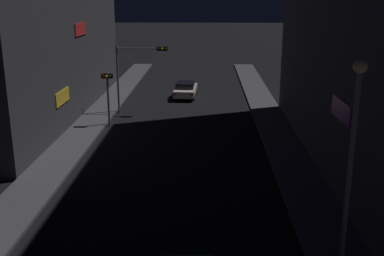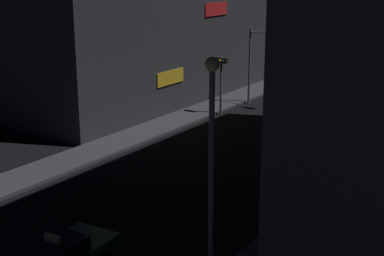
{
  "view_description": "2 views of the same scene",
  "coord_description": "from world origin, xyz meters",
  "px_view_note": "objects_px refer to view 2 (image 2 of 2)",
  "views": [
    {
      "loc": [
        1.77,
        -1.19,
        9.19
      ],
      "look_at": [
        1.05,
        21.75,
        2.51
      ],
      "focal_mm": 43.65,
      "sensor_mm": 36.0,
      "label": 1
    },
    {
      "loc": [
        14.18,
        -1.1,
        9.88
      ],
      "look_at": [
        -0.19,
        20.02,
        2.45
      ],
      "focal_mm": 54.27,
      "sensor_mm": 36.0,
      "label": 2
    }
  ],
  "objects_px": {
    "traffic_light_overhead": "(269,52)",
    "street_lamp_near_block": "(211,158)",
    "traffic_light_left_kerb": "(221,74)",
    "far_car": "(346,87)"
  },
  "relations": [
    {
      "from": "traffic_light_overhead",
      "to": "traffic_light_left_kerb",
      "type": "bearing_deg",
      "value": -111.17
    },
    {
      "from": "far_car",
      "to": "traffic_light_overhead",
      "type": "distance_m",
      "value": 7.57
    },
    {
      "from": "traffic_light_left_kerb",
      "to": "street_lamp_near_block",
      "type": "xyz_separation_m",
      "value": [
        11.17,
        -18.81,
        1.81
      ]
    },
    {
      "from": "street_lamp_near_block",
      "to": "traffic_light_overhead",
      "type": "bearing_deg",
      "value": 113.16
    },
    {
      "from": "traffic_light_overhead",
      "to": "street_lamp_near_block",
      "type": "bearing_deg",
      "value": -66.84
    },
    {
      "from": "far_car",
      "to": "traffic_light_left_kerb",
      "type": "xyz_separation_m",
      "value": [
        -5.01,
        -9.76,
        2.04
      ]
    },
    {
      "from": "traffic_light_left_kerb",
      "to": "traffic_light_overhead",
      "type": "bearing_deg",
      "value": 68.83
    },
    {
      "from": "street_lamp_near_block",
      "to": "traffic_light_left_kerb",
      "type": "bearing_deg",
      "value": 120.7
    },
    {
      "from": "traffic_light_overhead",
      "to": "traffic_light_left_kerb",
      "type": "height_order",
      "value": "traffic_light_overhead"
    },
    {
      "from": "traffic_light_overhead",
      "to": "street_lamp_near_block",
      "type": "height_order",
      "value": "street_lamp_near_block"
    }
  ]
}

